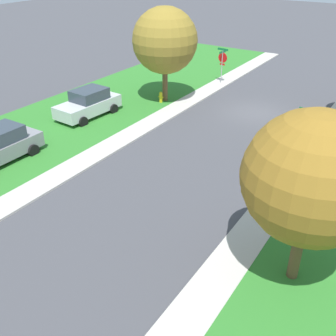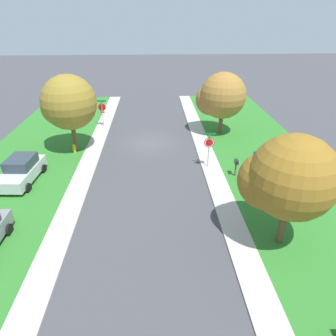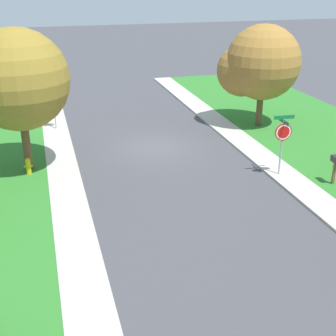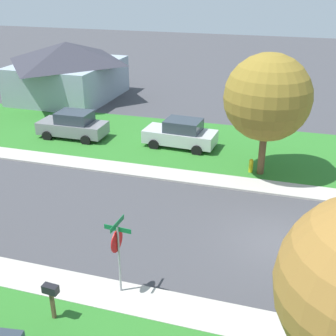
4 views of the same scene
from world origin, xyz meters
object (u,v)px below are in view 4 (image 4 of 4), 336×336
Objects in this scene: tree_sidewalk_far at (271,99)px; fire_hydrant at (251,166)px; car_grey_driveway_right at (73,125)px; car_silver_kerbside_mid at (181,134)px; house_right_setback at (68,70)px; mailbox at (51,294)px; stop_sign_far_corner at (118,245)px.

fire_hydrant is (-0.23, 0.67, -3.57)m from tree_sidewalk_far.
car_grey_driveway_right is 6.96m from car_silver_kerbside_mid.
car_silver_kerbside_mid is 14.37m from house_right_setback.
tree_sidewalk_far is 13.91m from mailbox.
house_right_setback is 11.06× the size of fire_hydrant.
house_right_setback reaches higher than stop_sign_far_corner.
car_silver_kerbside_mid is at bearing -86.62° from car_grey_driveway_right.
car_silver_kerbside_mid is at bearing 6.27° from stop_sign_far_corner.
stop_sign_far_corner reaches higher than mailbox.
tree_sidewalk_far is (10.83, -3.72, 2.12)m from stop_sign_far_corner.
car_silver_kerbside_mid is 0.48× the size of house_right_setback.
stop_sign_far_corner is 2.11× the size of mailbox.
fire_hydrant is at bearing -123.09° from house_right_setback.
fire_hydrant is at bearing 109.12° from tree_sidewalk_far.
tree_sidewalk_far is at bearing -18.97° from stop_sign_far_corner.
tree_sidewalk_far is 7.60× the size of fire_hydrant.
fire_hydrant is (-2.09, -11.44, -0.44)m from car_grey_driveway_right.
car_grey_driveway_right reaches higher than fire_hydrant.
tree_sidewalk_far is 4.82× the size of mailbox.
mailbox is (-12.54, 5.20, -3.00)m from tree_sidewalk_far.
stop_sign_far_corner is at bearing 163.94° from fire_hydrant.
tree_sidewalk_far is 19.93m from house_right_setback.
tree_sidewalk_far is (-2.26, -5.16, 3.14)m from car_silver_kerbside_mid.
car_grey_driveway_right is at bearing 93.38° from car_silver_kerbside_mid.
car_grey_driveway_right is at bearing 79.66° from fire_hydrant.
house_right_setback is at bearing 56.91° from fire_hydrant.
fire_hydrant is (-2.50, -4.49, -0.44)m from car_silver_kerbside_mid.
stop_sign_far_corner is 15.24m from car_grey_driveway_right.
tree_sidewalk_far reaches higher than car_silver_kerbside_mid.
stop_sign_far_corner is 11.65m from tree_sidewalk_far.
car_grey_driveway_right is at bearing 33.46° from stop_sign_far_corner.
car_grey_driveway_right is 3.28× the size of mailbox.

